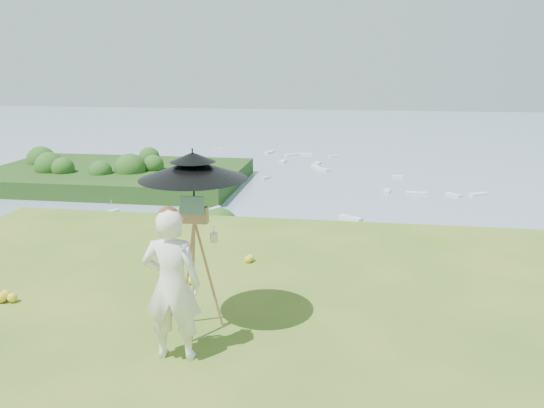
# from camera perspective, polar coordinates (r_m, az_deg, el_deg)

# --- Properties ---
(shoreline_tier) EXTENTS (170.00, 28.00, 8.00)m
(shoreline_tier) POSITION_cam_1_polar(r_m,az_deg,el_deg) (87.21, 8.02, -12.00)
(shoreline_tier) COLOR #675D52
(shoreline_tier) RESTS_ON bay_water
(bay_water) EXTENTS (700.00, 700.00, 0.00)m
(bay_water) POSITION_cam_1_polar(r_m,az_deg,el_deg) (245.83, 8.70, 5.86)
(bay_water) COLOR #7085A1
(bay_water) RESTS_ON ground
(peninsula) EXTENTS (90.00, 60.00, 12.00)m
(peninsula) POSITION_cam_1_polar(r_m,az_deg,el_deg) (177.81, -16.39, 3.73)
(peninsula) COLOR #193A0F
(peninsula) RESTS_ON bay_water
(slope_trees) EXTENTS (110.00, 50.00, 6.00)m
(slope_trees) POSITION_cam_1_polar(r_m,az_deg,el_deg) (42.06, 8.09, -10.74)
(slope_trees) COLOR #205118
(slope_trees) RESTS_ON forest_slope
(harbor_town) EXTENTS (110.00, 22.00, 5.00)m
(harbor_town) POSITION_cam_1_polar(r_m,az_deg,el_deg) (84.51, 8.17, -8.06)
(harbor_town) COLOR silver
(harbor_town) RESTS_ON shoreline_tier
(moored_boats) EXTENTS (140.00, 140.00, 0.70)m
(moored_boats) POSITION_cam_1_polar(r_m,az_deg,el_deg) (168.53, 4.30, 2.09)
(moored_boats) COLOR silver
(moored_boats) RESTS_ON bay_water
(painter) EXTENTS (0.61, 0.43, 1.61)m
(painter) POSITION_cam_1_polar(r_m,az_deg,el_deg) (5.49, -10.71, -8.58)
(painter) COLOR white
(painter) RESTS_ON ground
(field_easel) EXTENTS (0.61, 0.61, 1.60)m
(field_easel) POSITION_cam_1_polar(r_m,az_deg,el_deg) (6.00, -8.17, -6.46)
(field_easel) COLOR #9F6542
(field_easel) RESTS_ON ground
(sun_umbrella) EXTENTS (1.20, 1.20, 0.78)m
(sun_umbrella) POSITION_cam_1_polar(r_m,az_deg,el_deg) (5.77, -8.44, 2.10)
(sun_umbrella) COLOR black
(sun_umbrella) RESTS_ON field_easel
(painter_cap) EXTENTS (0.22, 0.26, 0.10)m
(painter_cap) POSITION_cam_1_polar(r_m,az_deg,el_deg) (5.24, -11.10, -0.90)
(painter_cap) COLOR #D5747A
(painter_cap) RESTS_ON painter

